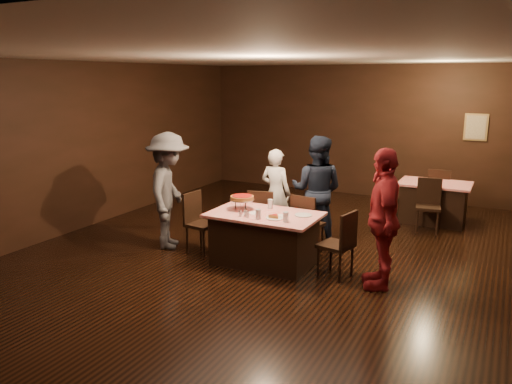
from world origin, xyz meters
TOP-DOWN VIEW (x-y plane):
  - room at (0.00, 0.01)m, footprint 10.00×10.04m
  - main_table at (-0.23, -0.05)m, footprint 1.60×1.00m
  - back_table at (1.68, 3.38)m, footprint 1.30×0.90m
  - chair_far_left at (-0.63, 0.70)m, footprint 0.51×0.51m
  - chair_far_right at (0.17, 0.70)m, footprint 0.46×0.46m
  - chair_end_left at (-1.33, -0.05)m, footprint 0.46×0.46m
  - chair_end_right at (0.87, -0.05)m, footprint 0.50×0.50m
  - chair_back_near at (1.68, 2.68)m, footprint 0.48×0.48m
  - chair_back_far at (1.68, 3.98)m, footprint 0.45×0.45m
  - diner_white_jacket at (-0.66, 1.26)m, footprint 0.59×0.41m
  - diner_navy_hoodie at (0.11, 1.20)m, footprint 0.94×0.76m
  - diner_grey_knit at (-1.93, -0.08)m, footprint 1.14×1.39m
  - diner_red_shirt at (1.50, -0.09)m, footprint 0.80×1.18m
  - pizza_stand at (-0.63, -0.00)m, footprint 0.38×0.38m
  - plate_with_slice at (0.02, -0.23)m, footprint 0.25×0.25m
  - plate_empty at (0.32, 0.10)m, footprint 0.25×0.25m
  - glass_front_left at (-0.18, -0.35)m, footprint 0.08×0.08m
  - glass_front_right at (0.22, -0.30)m, footprint 0.08×0.08m
  - glass_back at (-0.28, 0.25)m, footprint 0.08×0.08m
  - condiments at (-0.41, -0.34)m, footprint 0.17×0.10m
  - napkin_center at (0.07, -0.05)m, footprint 0.19×0.19m
  - napkin_left at (-0.38, -0.10)m, footprint 0.21×0.21m

SIDE VIEW (x-z plane):
  - main_table at x=-0.23m, z-range 0.00..0.77m
  - back_table at x=1.68m, z-range 0.00..0.77m
  - chair_far_left at x=-0.63m, z-range 0.00..0.95m
  - chair_far_right at x=0.17m, z-range 0.00..0.95m
  - chair_end_left at x=-1.33m, z-range 0.00..0.95m
  - chair_end_right at x=0.87m, z-range 0.00..0.95m
  - chair_back_near at x=1.68m, z-range 0.00..0.95m
  - chair_back_far at x=1.68m, z-range 0.00..0.95m
  - diner_white_jacket at x=-0.66m, z-range 0.00..1.53m
  - napkin_center at x=0.07m, z-range 0.77..0.78m
  - napkin_left at x=-0.38m, z-range 0.77..0.78m
  - plate_empty at x=0.32m, z-range 0.77..0.78m
  - plate_with_slice at x=0.02m, z-range 0.76..0.83m
  - condiments at x=-0.41m, z-range 0.77..0.87m
  - glass_front_left at x=-0.18m, z-range 0.77..0.91m
  - glass_front_right at x=0.22m, z-range 0.77..0.91m
  - glass_back at x=-0.28m, z-range 0.77..0.91m
  - diner_navy_hoodie at x=0.11m, z-range 0.00..1.80m
  - diner_red_shirt at x=1.50m, z-range 0.00..1.86m
  - diner_grey_knit at x=-1.93m, z-range 0.00..1.88m
  - pizza_stand at x=-0.63m, z-range 0.84..1.06m
  - room at x=0.00m, z-range 0.63..3.65m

